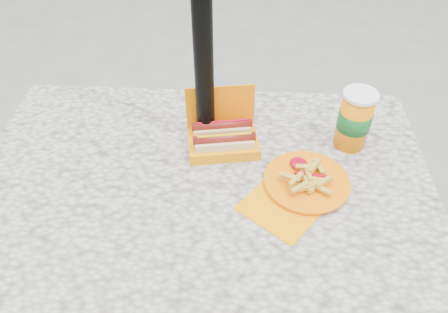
{
  "coord_description": "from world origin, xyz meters",
  "views": [
    {
      "loc": [
        0.1,
        -0.78,
        1.57
      ],
      "look_at": [
        0.06,
        0.03,
        0.8
      ],
      "focal_mm": 35.0,
      "sensor_mm": 36.0,
      "label": 1
    }
  ],
  "objects_px": {
    "fries_plate": "(305,182)",
    "soda_cup": "(355,120)",
    "hotdog_box": "(223,137)",
    "umbrella_pole": "(202,24)"
  },
  "relations": [
    {
      "from": "umbrella_pole",
      "to": "hotdog_box",
      "type": "distance_m",
      "value": 0.32
    },
    {
      "from": "hotdog_box",
      "to": "soda_cup",
      "type": "distance_m",
      "value": 0.36
    },
    {
      "from": "umbrella_pole",
      "to": "hotdog_box",
      "type": "bearing_deg",
      "value": -35.28
    },
    {
      "from": "fries_plate",
      "to": "soda_cup",
      "type": "distance_m",
      "value": 0.23
    },
    {
      "from": "hotdog_box",
      "to": "umbrella_pole",
      "type": "bearing_deg",
      "value": 135.16
    },
    {
      "from": "fries_plate",
      "to": "hotdog_box",
      "type": "bearing_deg",
      "value": 147.69
    },
    {
      "from": "umbrella_pole",
      "to": "fries_plate",
      "type": "relative_size",
      "value": 7.17
    },
    {
      "from": "umbrella_pole",
      "to": "fries_plate",
      "type": "height_order",
      "value": "umbrella_pole"
    },
    {
      "from": "hotdog_box",
      "to": "soda_cup",
      "type": "height_order",
      "value": "soda_cup"
    },
    {
      "from": "soda_cup",
      "to": "fries_plate",
      "type": "bearing_deg",
      "value": -129.12
    }
  ]
}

